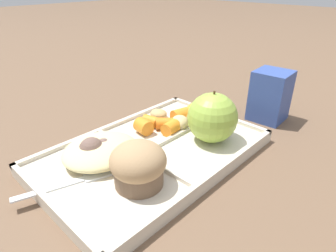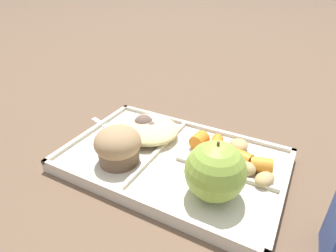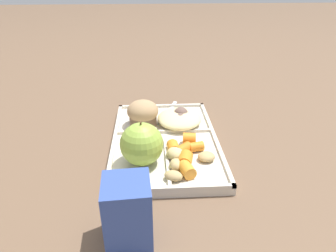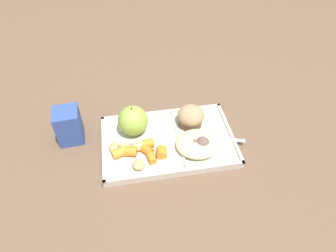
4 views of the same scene
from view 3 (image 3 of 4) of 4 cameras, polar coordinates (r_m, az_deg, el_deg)
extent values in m
plane|color=brown|center=(0.70, -0.58, -3.54)|extent=(6.00, 6.00, 0.00)
cube|color=beige|center=(0.70, -0.59, -2.99)|extent=(0.37, 0.23, 0.02)
cube|color=beige|center=(0.71, 8.57, -1.89)|extent=(0.37, 0.01, 0.01)
cube|color=beige|center=(0.70, -9.88, -2.44)|extent=(0.37, 0.01, 0.01)
cube|color=beige|center=(0.55, 0.40, -11.49)|extent=(0.01, 0.23, 0.01)
cube|color=beige|center=(0.85, -1.22, 3.74)|extent=(0.01, 0.23, 0.01)
cube|color=beige|center=(0.72, -0.71, -1.03)|extent=(0.01, 0.22, 0.01)
cube|color=beige|center=(0.62, -0.09, -6.39)|extent=(0.17, 0.01, 0.01)
sphere|color=#93B742|center=(0.60, -4.92, -3.37)|extent=(0.08, 0.08, 0.08)
cylinder|color=#4C381E|center=(0.57, -5.09, 0.29)|extent=(0.00, 0.00, 0.01)
cylinder|color=brown|center=(0.75, -4.64, 1.12)|extent=(0.07, 0.07, 0.03)
ellipsoid|color=tan|center=(0.74, -4.71, 2.81)|extent=(0.08, 0.08, 0.05)
cylinder|color=orange|center=(0.60, 3.24, -6.26)|extent=(0.04, 0.03, 0.03)
cylinder|color=orange|center=(0.65, 5.28, -3.86)|extent=(0.03, 0.03, 0.02)
cylinder|color=orange|center=(0.58, 3.55, -8.10)|extent=(0.04, 0.03, 0.02)
cylinder|color=orange|center=(0.64, 2.95, -4.30)|extent=(0.04, 0.04, 0.02)
cylinder|color=orange|center=(0.64, 0.98, -4.01)|extent=(0.03, 0.03, 0.02)
cylinder|color=orange|center=(0.67, 3.97, -2.40)|extent=(0.03, 0.03, 0.03)
ellipsoid|color=tan|center=(0.62, 7.14, -5.66)|extent=(0.04, 0.04, 0.02)
ellipsoid|color=tan|center=(0.57, 1.03, -9.21)|extent=(0.04, 0.04, 0.02)
ellipsoid|color=tan|center=(0.62, 1.37, -5.24)|extent=(0.05, 0.05, 0.03)
ellipsoid|color=tan|center=(0.59, 1.50, -7.23)|extent=(0.03, 0.03, 0.02)
ellipsoid|color=beige|center=(0.76, 2.11, 1.42)|extent=(0.12, 0.11, 0.03)
sphere|color=brown|center=(0.75, 2.28, 1.22)|extent=(0.03, 0.03, 0.03)
sphere|color=brown|center=(0.77, 2.41, 2.12)|extent=(0.04, 0.04, 0.04)
cube|color=white|center=(0.84, 0.67, 3.32)|extent=(0.09, 0.04, 0.00)
cube|color=white|center=(0.79, -0.47, 1.43)|extent=(0.04, 0.03, 0.00)
cylinder|color=white|center=(0.76, -1.64, 0.57)|extent=(0.02, 0.01, 0.00)
cylinder|color=white|center=(0.76, -1.03, 0.50)|extent=(0.02, 0.01, 0.00)
cylinder|color=white|center=(0.76, -0.42, 0.43)|extent=(0.02, 0.01, 0.00)
cube|color=#334C99|center=(0.46, -7.48, -15.50)|extent=(0.07, 0.07, 0.10)
camera|label=1|loc=(0.92, -21.50, 19.83)|focal=30.75mm
camera|label=2|loc=(0.53, -40.96, 14.75)|focal=30.06mm
camera|label=4|loc=(0.82, 57.40, 37.36)|focal=32.17mm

